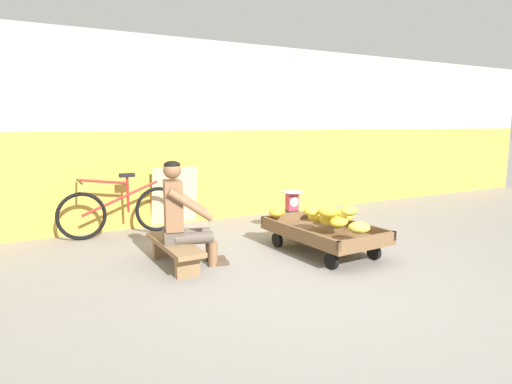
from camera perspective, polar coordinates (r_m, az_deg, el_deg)
The scene contains 11 objects.
ground_plane at distance 4.45m, azimuth 7.34°, elevation -11.24°, with size 80.00×80.00×0.00m, color gray.
back_wall at distance 6.99m, azimuth -8.07°, elevation 7.62°, with size 16.00×0.30×2.77m.
banana_cart at distance 5.29m, azimuth 8.73°, elevation -5.31°, with size 0.91×1.48×0.36m.
banana_pile at distance 5.24m, azimuth 9.28°, elevation -3.00°, with size 0.88×1.41×0.26m.
low_bench at distance 4.84m, azimuth -10.51°, elevation -7.18°, with size 0.31×1.10×0.27m.
vendor_seated at distance 4.76m, azimuth -9.58°, elevation -2.86°, with size 0.72×0.57×1.14m.
plastic_crate at distance 6.22m, azimuth 4.65°, elevation -3.95°, with size 0.36×0.28×0.30m.
weighing_scale at distance 6.16m, azimuth 4.69°, elevation -1.20°, with size 0.30×0.30×0.29m.
bicycle_near_left at distance 6.29m, azimuth -17.10°, elevation -2.28°, with size 1.66×0.48×0.86m.
sign_board at distance 6.73m, azimuth -10.49°, elevation -0.56°, with size 0.70×0.19×0.89m.
shopping_bag at distance 6.12m, azimuth 8.50°, elevation -4.52°, with size 0.18×0.12×0.24m, color #3370B7.
Camera 1 is at (-2.49, -3.36, 1.52)m, focal length 30.91 mm.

